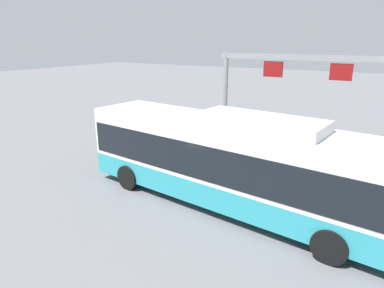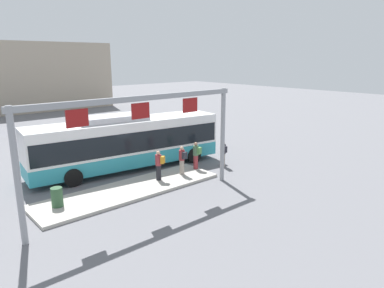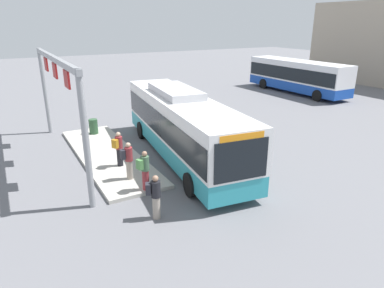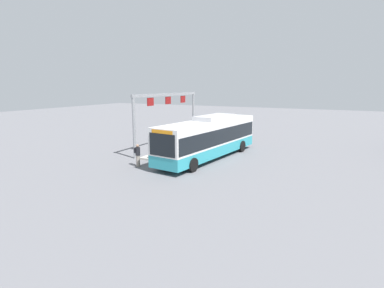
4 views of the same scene
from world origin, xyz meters
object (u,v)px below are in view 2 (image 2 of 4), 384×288
at_px(bus_main, 127,141).
at_px(person_boarding, 223,153).
at_px(person_waiting_near, 196,155).
at_px(trash_bin, 57,197).
at_px(person_waiting_far, 159,165).
at_px(person_waiting_mid, 182,160).

xyz_separation_m(bus_main, person_boarding, (4.81, -3.59, -0.92)).
xyz_separation_m(bus_main, person_waiting_near, (2.86, -3.19, -0.76)).
height_order(bus_main, trash_bin, bus_main).
xyz_separation_m(person_waiting_near, person_waiting_far, (-2.89, -0.13, 0.00)).
bearing_deg(person_waiting_near, bus_main, 26.14).
bearing_deg(person_waiting_mid, trash_bin, 89.34).
height_order(bus_main, person_boarding, bus_main).
bearing_deg(person_waiting_mid, person_waiting_near, -78.54).
relative_size(bus_main, person_waiting_mid, 7.26).
relative_size(person_boarding, person_waiting_near, 1.00).
bearing_deg(trash_bin, person_waiting_near, -0.41).
relative_size(bus_main, person_waiting_far, 7.26).
bearing_deg(person_boarding, bus_main, 76.49).
relative_size(person_waiting_near, trash_bin, 1.86).
relative_size(person_waiting_far, trash_bin, 1.86).
distance_m(person_boarding, person_waiting_near, 2.00).
xyz_separation_m(person_waiting_mid, person_waiting_far, (-1.59, 0.10, 0.00)).
bearing_deg(person_waiting_far, person_boarding, -125.36).
bearing_deg(person_waiting_near, person_waiting_far, 76.86).
bearing_deg(trash_bin, person_boarding, -2.53).
xyz_separation_m(person_waiting_near, person_waiting_mid, (-1.30, -0.23, 0.00)).
distance_m(bus_main, trash_bin, 6.57).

